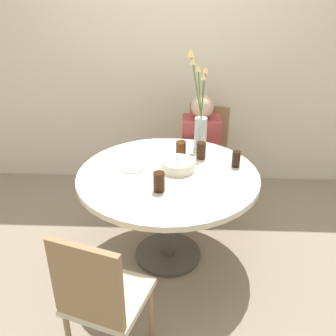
{
  "coord_description": "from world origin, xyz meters",
  "views": [
    {
      "loc": [
        0.09,
        -2.34,
        1.99
      ],
      "look_at": [
        0.0,
        0.0,
        0.78
      ],
      "focal_mm": 40.0,
      "sensor_mm": 36.0,
      "label": 1
    }
  ],
  "objects": [
    {
      "name": "ground_plane",
      "position": [
        0.0,
        0.0,
        0.0
      ],
      "size": [
        16.0,
        16.0,
        0.0
      ],
      "primitive_type": "plane",
      "color": "gray"
    },
    {
      "name": "wall_back",
      "position": [
        0.0,
        1.34,
        1.3
      ],
      "size": [
        8.0,
        0.05,
        2.6
      ],
      "color": "beige",
      "rests_on": "ground_plane"
    },
    {
      "name": "dining_table",
      "position": [
        0.0,
        0.0,
        0.62
      ],
      "size": [
        1.29,
        1.29,
        0.74
      ],
      "color": "beige",
      "rests_on": "ground_plane"
    },
    {
      "name": "chair_far_back",
      "position": [
        0.32,
        0.94,
        0.52
      ],
      "size": [
        0.51,
        0.51,
        0.92
      ],
      "rotation": [
        0.0,
        0.0,
        -0.32
      ],
      "color": "beige",
      "rests_on": "ground_plane"
    },
    {
      "name": "chair_near_front",
      "position": [
        -0.31,
        -0.94,
        0.52
      ],
      "size": [
        0.51,
        0.51,
        0.92
      ],
      "rotation": [
        0.0,
        0.0,
        2.82
      ],
      "color": "beige",
      "rests_on": "ground_plane"
    },
    {
      "name": "birthday_cake",
      "position": [
        0.07,
        0.05,
        0.78
      ],
      "size": [
        0.24,
        0.24,
        0.12
      ],
      "color": "white",
      "rests_on": "dining_table"
    },
    {
      "name": "flower_vase",
      "position": [
        0.23,
        0.47,
        0.98
      ],
      "size": [
        0.17,
        0.21,
        0.77
      ],
      "color": "#B2C6C1",
      "rests_on": "dining_table"
    },
    {
      "name": "side_plate",
      "position": [
        -0.26,
        0.07,
        0.75
      ],
      "size": [
        0.19,
        0.19,
        0.01
      ],
      "color": "white",
      "rests_on": "dining_table"
    },
    {
      "name": "drink_glass_0",
      "position": [
        0.09,
        0.28,
        0.8
      ],
      "size": [
        0.08,
        0.08,
        0.12
      ],
      "color": "#51280F",
      "rests_on": "dining_table"
    },
    {
      "name": "drink_glass_1",
      "position": [
        -0.05,
        -0.25,
        0.81
      ],
      "size": [
        0.08,
        0.08,
        0.13
      ],
      "color": "#33190C",
      "rests_on": "dining_table"
    },
    {
      "name": "drink_glass_2",
      "position": [
        0.49,
        0.12,
        0.8
      ],
      "size": [
        0.06,
        0.06,
        0.12
      ],
      "color": "black",
      "rests_on": "dining_table"
    },
    {
      "name": "drink_glass_3",
      "position": [
        0.24,
        0.25,
        0.81
      ],
      "size": [
        0.07,
        0.07,
        0.13
      ],
      "color": "#33190C",
      "rests_on": "dining_table"
    },
    {
      "name": "person_boy",
      "position": [
        0.27,
        0.79,
        0.51
      ],
      "size": [
        0.34,
        0.24,
        1.08
      ],
      "color": "#383333",
      "rests_on": "ground_plane"
    }
  ]
}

